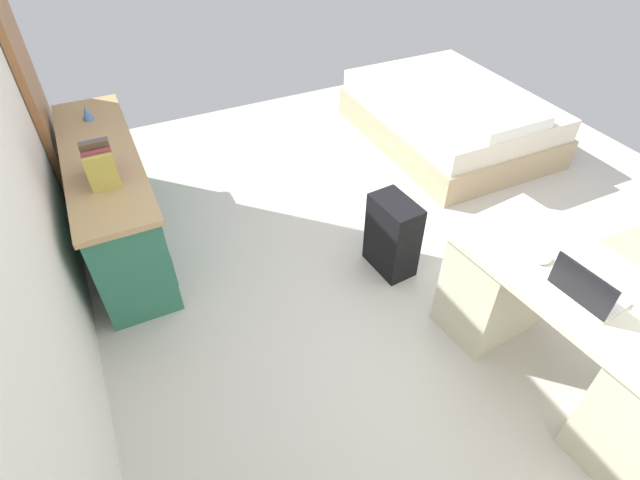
% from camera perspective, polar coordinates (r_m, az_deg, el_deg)
% --- Properties ---
extents(ground_plane, '(5.62, 5.62, 0.00)m').
position_cam_1_polar(ground_plane, '(3.72, 9.65, -1.26)').
color(ground_plane, beige).
extents(door_wooden, '(0.88, 0.05, 2.04)m').
position_cam_1_polar(door_wooden, '(4.20, -30.64, 15.41)').
color(door_wooden, '#936038').
rests_on(door_wooden, ground_plane).
extents(desk, '(1.50, 0.80, 0.73)m').
position_cam_1_polar(desk, '(2.97, 26.95, -9.64)').
color(desk, beige).
rests_on(desk, ground_plane).
extents(credenza, '(1.80, 0.48, 0.76)m').
position_cam_1_polar(credenza, '(3.82, -22.79, 4.38)').
color(credenza, '#2D7056').
rests_on(credenza, ground_plane).
extents(bed, '(1.91, 1.41, 0.58)m').
position_cam_1_polar(bed, '(5.06, 14.81, 13.67)').
color(bed, tan).
rests_on(bed, ground_plane).
extents(suitcase_black, '(0.38, 0.25, 0.57)m').
position_cam_1_polar(suitcase_black, '(3.40, 8.41, 0.50)').
color(suitcase_black, black).
rests_on(suitcase_black, ground_plane).
extents(laptop, '(0.33, 0.25, 0.21)m').
position_cam_1_polar(laptop, '(2.63, 28.52, -5.13)').
color(laptop, silver).
rests_on(laptop, desk).
extents(computer_mouse, '(0.07, 0.11, 0.03)m').
position_cam_1_polar(computer_mouse, '(2.76, 24.65, -2.09)').
color(computer_mouse, white).
rests_on(computer_mouse, desk).
extents(book_row, '(0.27, 0.17, 0.24)m').
position_cam_1_polar(book_row, '(3.29, -24.20, 8.06)').
color(book_row, gold).
rests_on(book_row, credenza).
extents(figurine_small, '(0.08, 0.08, 0.11)m').
position_cam_1_polar(figurine_small, '(4.08, -25.49, 13.23)').
color(figurine_small, '#4C7FBF').
rests_on(figurine_small, credenza).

